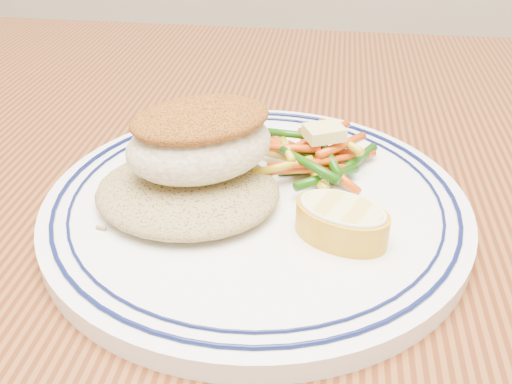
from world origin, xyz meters
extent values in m
cube|color=#4F250F|center=(0.00, 0.00, 0.73)|extent=(1.50, 0.90, 0.04)
cylinder|color=white|center=(-0.05, -0.01, 0.76)|extent=(0.30, 0.30, 0.01)
torus|color=#0A113F|center=(-0.05, -0.01, 0.77)|extent=(0.28, 0.28, 0.00)
torus|color=#0A113F|center=(-0.05, -0.01, 0.77)|extent=(0.26, 0.26, 0.00)
ellipsoid|color=olive|center=(-0.09, -0.02, 0.78)|extent=(0.13, 0.11, 0.02)
ellipsoid|color=beige|center=(-0.09, -0.01, 0.80)|extent=(0.13, 0.12, 0.04)
ellipsoid|color=#925217|center=(-0.09, -0.01, 0.82)|extent=(0.12, 0.11, 0.02)
cylinder|color=#174909|center=(-0.01, 0.03, 0.77)|extent=(0.06, 0.02, 0.01)
cylinder|color=#D0460A|center=(0.00, 0.05, 0.77)|extent=(0.05, 0.02, 0.01)
cylinder|color=#D0460A|center=(-0.03, 0.06, 0.77)|extent=(0.03, 0.05, 0.01)
cylinder|color=gold|center=(-0.01, 0.02, 0.77)|extent=(0.02, 0.05, 0.01)
cylinder|color=#174909|center=(0.02, 0.04, 0.77)|extent=(0.04, 0.05, 0.01)
cylinder|color=#174909|center=(-0.01, 0.04, 0.77)|extent=(0.03, 0.04, 0.01)
cylinder|color=#D0460A|center=(0.01, 0.02, 0.77)|extent=(0.04, 0.04, 0.01)
cylinder|color=#174909|center=(0.00, 0.01, 0.78)|extent=(0.05, 0.04, 0.01)
cylinder|color=#D0460A|center=(0.01, 0.04, 0.78)|extent=(0.05, 0.04, 0.01)
cylinder|color=gold|center=(-0.03, 0.04, 0.78)|extent=(0.05, 0.03, 0.01)
cylinder|color=#D0460A|center=(0.00, 0.05, 0.78)|extent=(0.06, 0.02, 0.01)
cylinder|color=#D0460A|center=(-0.02, 0.05, 0.78)|extent=(0.02, 0.05, 0.01)
cylinder|color=#D0460A|center=(-0.01, 0.05, 0.78)|extent=(0.03, 0.05, 0.01)
cylinder|color=#D0460A|center=(-0.01, 0.02, 0.78)|extent=(0.05, 0.02, 0.01)
cylinder|color=#D0460A|center=(-0.01, 0.04, 0.78)|extent=(0.04, 0.05, 0.01)
cylinder|color=#D0460A|center=(-0.03, 0.02, 0.78)|extent=(0.05, 0.03, 0.01)
cylinder|color=#D0460A|center=(-0.03, 0.04, 0.78)|extent=(0.04, 0.04, 0.01)
cylinder|color=gold|center=(0.01, 0.06, 0.78)|extent=(0.04, 0.05, 0.01)
cylinder|color=#174909|center=(-0.02, 0.04, 0.78)|extent=(0.04, 0.02, 0.01)
cylinder|color=gold|center=(-0.03, 0.01, 0.78)|extent=(0.04, 0.03, 0.01)
cylinder|color=#174909|center=(0.00, 0.03, 0.78)|extent=(0.02, 0.05, 0.01)
cylinder|color=#D0460A|center=(-0.02, 0.02, 0.78)|extent=(0.05, 0.02, 0.01)
cylinder|color=#D0460A|center=(0.01, 0.06, 0.78)|extent=(0.03, 0.05, 0.01)
cylinder|color=#174909|center=(-0.01, 0.01, 0.79)|extent=(0.05, 0.05, 0.01)
cylinder|color=#D0460A|center=(0.01, 0.04, 0.79)|extent=(0.04, 0.05, 0.01)
cylinder|color=#D0460A|center=(-0.01, 0.06, 0.78)|extent=(0.05, 0.04, 0.01)
cylinder|color=gold|center=(-0.03, 0.03, 0.78)|extent=(0.02, 0.05, 0.01)
cylinder|color=#D0460A|center=(-0.03, 0.03, 0.79)|extent=(0.06, 0.01, 0.01)
cylinder|color=#174909|center=(-0.03, 0.05, 0.79)|extent=(0.05, 0.01, 0.01)
cube|color=#EADA72|center=(0.00, 0.04, 0.80)|extent=(0.03, 0.03, 0.01)
torus|color=white|center=(0.01, -0.05, 0.79)|extent=(0.07, 0.07, 0.00)
camera|label=1|loc=(0.00, -0.34, 0.99)|focal=40.00mm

